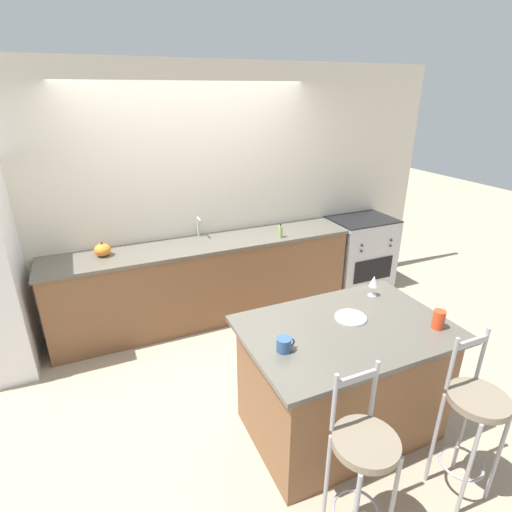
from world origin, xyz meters
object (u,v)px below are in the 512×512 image
(tumbler_cup, at_px, (439,320))
(pumpkin_decoration, at_px, (103,250))
(wine_glass, at_px, (374,282))
(dinner_plate, at_px, (351,317))
(bar_stool_near, at_px, (362,460))
(oven_range, at_px, (359,253))
(soap_bottle, at_px, (280,232))
(bar_stool_far, at_px, (473,415))
(coffee_mug, at_px, (284,344))

(tumbler_cup, relative_size, pumpkin_decoration, 0.85)
(wine_glass, bearing_deg, tumbler_cup, -79.33)
(dinner_plate, bearing_deg, pumpkin_decoration, 128.73)
(bar_stool_near, xyz_separation_m, pumpkin_decoration, (-1.04, 2.73, 0.36))
(oven_range, bearing_deg, bar_stool_near, -127.13)
(bar_stool_near, bearing_deg, soap_bottle, 72.64)
(bar_stool_far, relative_size, dinner_plate, 5.01)
(oven_range, height_order, bar_stool_near, bar_stool_near)
(bar_stool_near, distance_m, soap_bottle, 2.65)
(oven_range, xyz_separation_m, tumbler_cup, (-1.06, -2.20, 0.51))
(pumpkin_decoration, xyz_separation_m, soap_bottle, (1.83, -0.23, 0.00))
(coffee_mug, xyz_separation_m, pumpkin_decoration, (-0.92, 2.06, 0.03))
(dinner_plate, xyz_separation_m, wine_glass, (0.36, 0.22, 0.11))
(bar_stool_far, xyz_separation_m, tumbler_cup, (0.16, 0.49, 0.35))
(tumbler_cup, height_order, pumpkin_decoration, pumpkin_decoration)
(tumbler_cup, height_order, soap_bottle, soap_bottle)
(bar_stool_far, relative_size, tumbler_cup, 8.40)
(tumbler_cup, bearing_deg, pumpkin_decoration, 131.60)
(wine_glass, height_order, coffee_mug, wine_glass)
(bar_stool_far, bearing_deg, dinner_plate, 110.44)
(oven_range, bearing_deg, tumbler_cup, -115.81)
(wine_glass, xyz_separation_m, soap_bottle, (-0.07, 1.47, -0.04))
(oven_range, bearing_deg, coffee_mug, -136.99)
(dinner_plate, xyz_separation_m, soap_bottle, (0.29, 1.69, 0.07))
(bar_stool_far, height_order, dinner_plate, bar_stool_far)
(bar_stool_near, xyz_separation_m, coffee_mug, (-0.12, 0.67, 0.33))
(tumbler_cup, xyz_separation_m, soap_bottle, (-0.18, 2.03, 0.01))
(soap_bottle, bearing_deg, coffee_mug, -116.31)
(bar_stool_far, bearing_deg, wine_glass, 87.04)
(bar_stool_far, height_order, wine_glass, bar_stool_far)
(bar_stool_near, relative_size, pumpkin_decoration, 7.15)
(pumpkin_decoration, bearing_deg, dinner_plate, -51.27)
(bar_stool_near, distance_m, pumpkin_decoration, 2.95)
(bar_stool_far, relative_size, pumpkin_decoration, 7.15)
(tumbler_cup, bearing_deg, coffee_mug, 169.77)
(oven_range, relative_size, dinner_plate, 4.10)
(oven_range, bearing_deg, soap_bottle, -172.12)
(wine_glass, bearing_deg, bar_stool_far, -92.96)
(dinner_plate, bearing_deg, coffee_mug, -166.52)
(bar_stool_near, distance_m, bar_stool_far, 0.80)
(bar_stool_near, bearing_deg, wine_glass, 50.37)
(oven_range, distance_m, wine_glass, 2.09)
(wine_glass, bearing_deg, coffee_mug, -159.66)
(pumpkin_decoration, bearing_deg, wine_glass, -41.81)
(bar_stool_far, distance_m, soap_bottle, 2.54)
(tumbler_cup, bearing_deg, wine_glass, 100.67)
(bar_stool_far, distance_m, coffee_mug, 1.20)
(dinner_plate, bearing_deg, oven_range, 50.45)
(wine_glass, xyz_separation_m, tumbler_cup, (0.11, -0.56, -0.05))
(bar_stool_near, height_order, dinner_plate, bar_stool_near)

